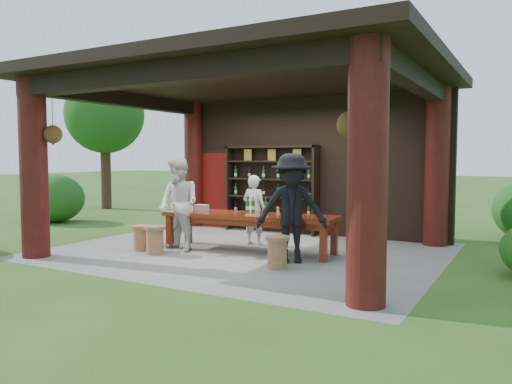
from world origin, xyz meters
The scene contains 15 objects.
ground centered at (0.00, 0.00, 0.00)m, with size 90.00×90.00×0.00m, color #2D5119.
pavilion centered at (-0.01, 0.43, 2.13)m, with size 7.50×6.00×3.60m.
wine_shelf centered at (-0.73, 2.45, 1.08)m, with size 2.44×0.37×2.15m.
tasting_table centered at (0.07, 0.00, 0.63)m, with size 3.56×1.18×0.75m.
stool_near_left centered at (-1.37, -1.13, 0.29)m, with size 0.41×0.41×0.55m.
stool_near_right centered at (1.23, -1.06, 0.29)m, with size 0.41×0.41×0.54m.
stool_far_left centered at (-1.87, -0.96, 0.27)m, with size 0.38×0.38×0.50m.
host centered at (-0.22, 0.72, 0.74)m, with size 0.54×0.36×1.48m, color silver.
guest_woman centered at (-1.18, -0.62, 0.93)m, with size 0.90×0.70×1.85m, color silver.
guest_man centered at (1.25, -0.54, 0.96)m, with size 1.24×0.72×1.93m, color black.
table_bottles centered at (0.03, 0.32, 0.90)m, with size 0.47×0.15×0.31m.
table_glasses centered at (0.73, 0.09, 0.82)m, with size 0.93×0.31×0.15m.
napkin_basket centered at (-0.99, -0.13, 0.82)m, with size 0.26×0.18×0.14m, color #BF6672.
shrubs centered at (1.72, 0.80, 0.56)m, with size 16.39×8.90×1.36m.
trees centered at (3.63, 1.67, 3.37)m, with size 22.28×10.19×4.80m.
Camera 1 is at (4.96, -8.44, 1.86)m, focal length 35.00 mm.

